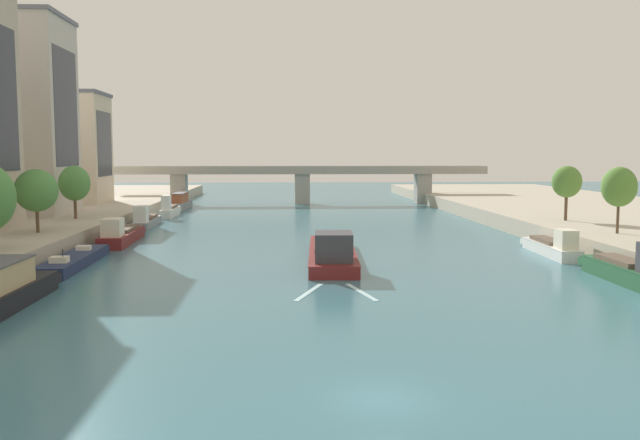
% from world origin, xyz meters
% --- Properties ---
extents(ground_plane, '(400.00, 400.00, 0.00)m').
position_xyz_m(ground_plane, '(0.00, 0.00, 0.00)').
color(ground_plane, '#386B7A').
extents(barge_midriver, '(5.05, 20.57, 3.28)m').
position_xyz_m(barge_midriver, '(0.57, 33.19, 0.94)').
color(barge_midriver, maroon).
rests_on(barge_midriver, ground).
extents(wake_behind_barge, '(5.59, 6.05, 0.03)m').
position_xyz_m(wake_behind_barge, '(-0.18, 20.25, 0.01)').
color(wake_behind_barge, '#AAD6E0').
rests_on(wake_behind_barge, ground).
extents(moored_boat_left_upstream, '(2.68, 14.74, 2.06)m').
position_xyz_m(moored_boat_left_upstream, '(-21.44, 32.29, 0.51)').
color(moored_boat_left_upstream, '#1E284C').
rests_on(moored_boat_left_upstream, ground).
extents(moored_boat_left_lone, '(2.84, 13.40, 3.02)m').
position_xyz_m(moored_boat_left_lone, '(-20.98, 46.90, 0.92)').
color(moored_boat_left_lone, maroon).
rests_on(moored_boat_left_lone, ground).
extents(moored_boat_left_midway, '(2.46, 12.45, 3.03)m').
position_xyz_m(moored_boat_left_midway, '(-21.61, 63.05, 0.87)').
color(moored_boat_left_midway, gray).
rests_on(moored_boat_left_midway, ground).
extents(moored_boat_left_near, '(1.69, 10.34, 3.43)m').
position_xyz_m(moored_boat_left_near, '(-20.88, 77.30, 1.01)').
color(moored_boat_left_near, silver).
rests_on(moored_boat_left_near, ground).
extents(moored_boat_left_downstream, '(2.54, 11.72, 2.88)m').
position_xyz_m(moored_boat_left_downstream, '(-21.34, 91.09, 1.20)').
color(moored_boat_left_downstream, gray).
rests_on(moored_boat_left_downstream, ground).
extents(moored_boat_right_midway, '(2.46, 11.63, 3.43)m').
position_xyz_m(moored_boat_right_midway, '(21.70, 22.11, 1.02)').
color(moored_boat_right_midway, '#235633').
rests_on(moored_boat_right_midway, ground).
extents(moored_boat_right_second, '(2.36, 11.52, 2.81)m').
position_xyz_m(moored_boat_right_second, '(21.50, 35.90, 0.85)').
color(moored_boat_right_second, silver).
rests_on(moored_boat_right_second, ground).
extents(tree_left_by_lamp, '(4.02, 4.02, 6.10)m').
position_xyz_m(tree_left_by_lamp, '(-27.26, 40.25, 6.01)').
color(tree_left_by_lamp, brown).
rests_on(tree_left_by_lamp, quay_left).
extents(tree_left_third, '(3.57, 3.57, 6.19)m').
position_xyz_m(tree_left_third, '(-27.87, 54.06, 6.09)').
color(tree_left_third, brown).
rests_on(tree_left_third, quay_left).
extents(tree_right_third, '(3.24, 3.24, 6.33)m').
position_xyz_m(tree_right_third, '(28.02, 36.50, 6.39)').
color(tree_right_third, brown).
rests_on(tree_right_third, quay_right).
extents(tree_right_past_mid, '(3.30, 3.30, 6.20)m').
position_xyz_m(tree_right_past_mid, '(28.35, 48.95, 6.35)').
color(tree_right_past_mid, brown).
rests_on(tree_right_past_mid, quay_right).
extents(building_left_far_end, '(16.14, 11.33, 24.44)m').
position_xyz_m(building_left_far_end, '(-38.25, 60.18, 14.20)').
color(building_left_far_end, '#BCB2A8').
rests_on(building_left_far_end, quay_left).
extents(building_left_corner, '(14.87, 10.49, 16.93)m').
position_xyz_m(building_left_corner, '(-38.25, 80.02, 10.45)').
color(building_left_corner, beige).
rests_on(building_left_corner, quay_left).
extents(bridge_far, '(70.61, 4.40, 7.20)m').
position_xyz_m(bridge_far, '(0.00, 102.86, 4.70)').
color(bridge_far, '#9E998E').
rests_on(bridge_far, ground).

